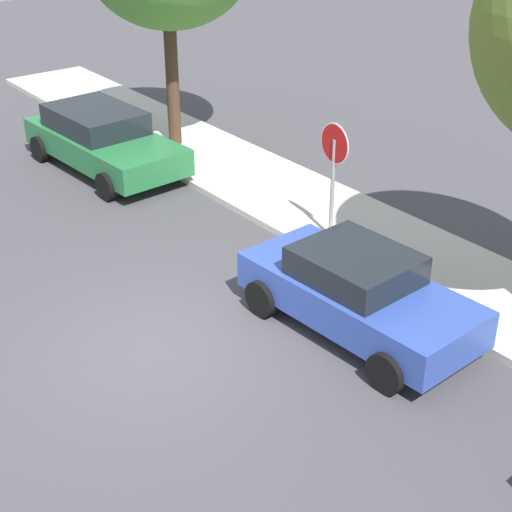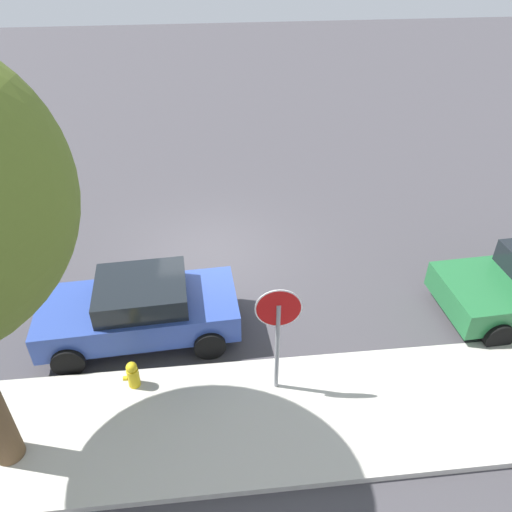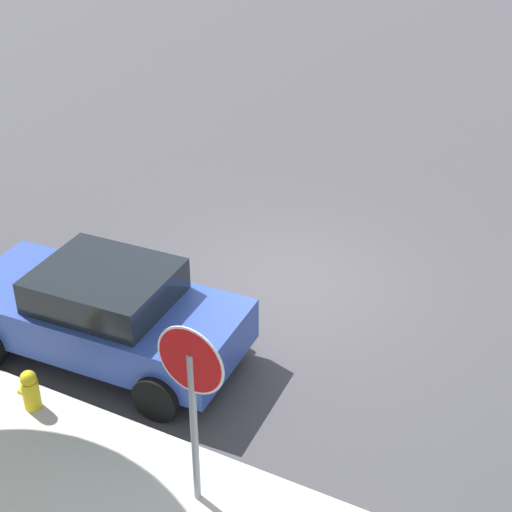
{
  "view_description": "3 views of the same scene",
  "coord_description": "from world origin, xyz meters",
  "views": [
    {
      "loc": [
        9.02,
        -5.05,
        7.16
      ],
      "look_at": [
        0.08,
        1.88,
        1.09
      ],
      "focal_mm": 55.0,
      "sensor_mm": 36.0,
      "label": 1
    },
    {
      "loc": [
        -0.06,
        10.77,
        7.57
      ],
      "look_at": [
        -1.03,
        1.74,
        1.06
      ],
      "focal_mm": 35.0,
      "sensor_mm": 36.0,
      "label": 2
    },
    {
      "loc": [
        -4.49,
        9.83,
        6.96
      ],
      "look_at": [
        -0.0,
        1.11,
        1.09
      ],
      "focal_mm": 55.0,
      "sensor_mm": 36.0,
      "label": 3
    }
  ],
  "objects": [
    {
      "name": "sidewalk_curb",
      "position": [
        0.0,
        5.31,
        0.07
      ],
      "size": [
        32.0,
        2.66,
        0.14
      ],
      "primitive_type": "cube",
      "color": "beige",
      "rests_on": "ground_plane"
    },
    {
      "name": "ground_plane",
      "position": [
        0.0,
        0.0,
        0.0
      ],
      "size": [
        60.0,
        60.0,
        0.0
      ],
      "primitive_type": "plane",
      "color": "#423F44"
    },
    {
      "name": "parked_car_blue",
      "position": [
        1.49,
        2.85,
        0.72
      ],
      "size": [
        4.11,
        2.13,
        1.4
      ],
      "color": "#2D479E",
      "rests_on": "ground_plane"
    },
    {
      "name": "fire_hydrant",
      "position": [
        1.54,
        4.35,
        0.36
      ],
      "size": [
        0.3,
        0.22,
        0.72
      ],
      "color": "gold",
      "rests_on": "ground_plane"
    },
    {
      "name": "stop_sign",
      "position": [
        -1.09,
        4.66,
        1.7
      ],
      "size": [
        0.8,
        0.08,
        2.47
      ],
      "color": "gray",
      "rests_on": "ground_plane"
    }
  ]
}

